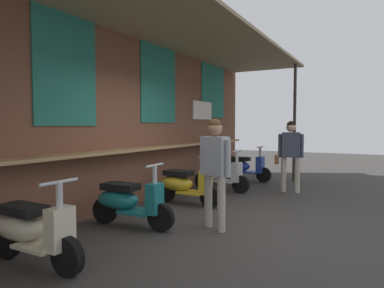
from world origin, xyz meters
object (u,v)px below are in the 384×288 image
Objects in this scene: scooter_silver at (218,174)px; scooter_blue at (243,167)px; shopper_passing at (215,162)px; scooter_cream at (30,230)px; scooter_teal at (127,201)px; scooter_yellow at (184,184)px; shopper_with_handbag at (290,149)px.

scooter_blue is (1.70, 0.00, 0.00)m from scooter_silver.
shopper_passing is at bearing -72.76° from scooter_blue.
scooter_blue is at bearing 90.56° from scooter_cream.
scooter_yellow is at bearing 86.05° from scooter_teal.
shopper_with_handbag is at bearing 27.34° from scooter_silver.
scooter_yellow is at bearing -85.69° from scooter_silver.
shopper_with_handbag is at bearing -32.94° from scooter_blue.
scooter_yellow is at bearing 90.56° from scooter_cream.
shopper_with_handbag is 3.43m from shopper_passing.
scooter_silver and scooter_blue have the same top height.
scooter_blue is 0.87× the size of shopper_passing.
scooter_yellow and scooter_silver have the same top height.
scooter_cream is 0.86× the size of shopper_with_handbag.
scooter_teal is 1.00× the size of scooter_blue.
scooter_silver is (1.60, -0.00, 0.00)m from scooter_yellow.
shopper_passing reaches higher than scooter_silver.
scooter_cream is 0.87× the size of shopper_passing.
shopper_passing is at bearing -20.05° from shopper_with_handbag.
scooter_cream and scooter_blue have the same top height.
shopper_passing is (-1.18, -1.21, 0.60)m from scooter_yellow.
scooter_silver is at bearing -142.08° from shopper_passing.
scooter_silver is (4.95, -0.00, 0.00)m from scooter_cream.
scooter_teal is at bearing -52.15° from shopper_passing.
scooter_silver is 3.09m from shopper_passing.
scooter_yellow is 1.79m from shopper_passing.
shopper_with_handbag is at bearing 65.13° from scooter_teal.
scooter_yellow is 1.00× the size of scooter_silver.
scooter_blue is at bearing 86.05° from scooter_teal.
scooter_silver is at bearing 86.05° from scooter_teal.
scooter_cream is 1.00× the size of scooter_blue.
scooter_cream is 1.00× the size of scooter_silver.
scooter_silver is 1.74m from shopper_with_handbag.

